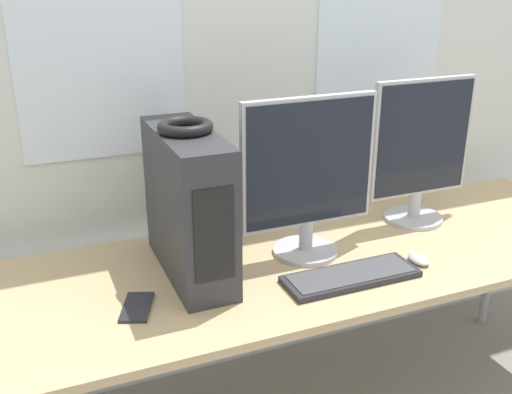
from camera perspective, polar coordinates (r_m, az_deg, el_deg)
name	(u,v)px	position (r m, az deg, el deg)	size (l,w,h in m)	color
wall_back	(249,46)	(2.29, -0.63, 14.21)	(8.00, 0.07, 2.70)	silver
desk	(306,269)	(2.05, 4.75, -6.87)	(2.43, 0.75, 0.71)	tan
pc_tower	(189,205)	(1.86, -6.42, -0.73)	(0.17, 0.49, 0.46)	#2D2D33
headphones	(185,127)	(1.78, -6.75, 6.68)	(0.17, 0.17, 0.03)	black
monitor_main	(308,175)	(1.96, 4.99, 2.12)	(0.47, 0.22, 0.54)	#B7B7BC
monitor_right_near	(420,150)	(2.31, 15.39, 4.34)	(0.42, 0.22, 0.55)	#B7B7BC
keyboard	(351,276)	(1.92, 9.03, -7.46)	(0.44, 0.15, 0.02)	#28282D
mouse	(419,259)	(2.07, 15.24, -5.75)	(0.06, 0.09, 0.02)	#B2B2B7
cell_phone	(137,307)	(1.78, -11.27, -10.25)	(0.13, 0.17, 0.01)	#232328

